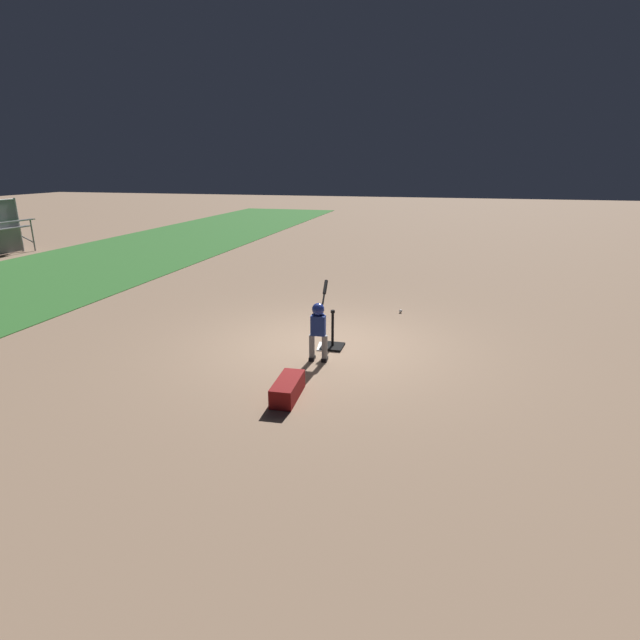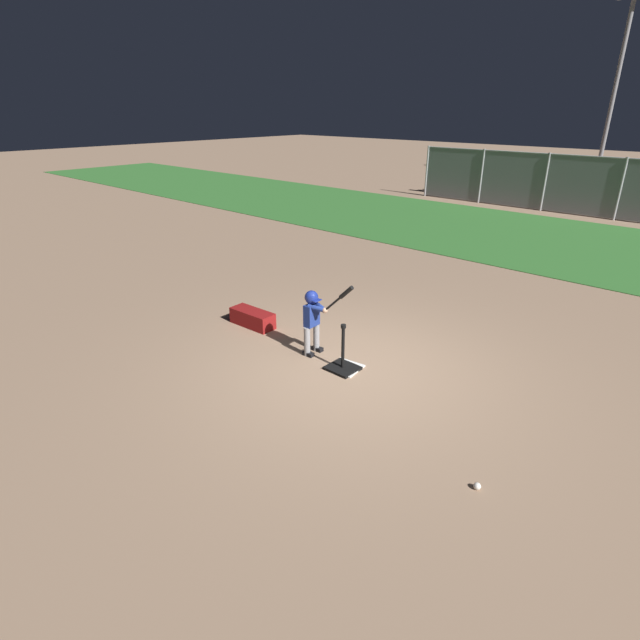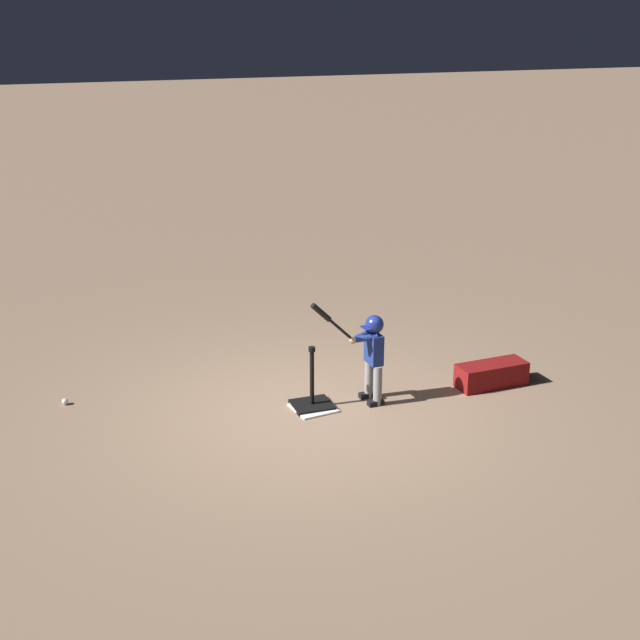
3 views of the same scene
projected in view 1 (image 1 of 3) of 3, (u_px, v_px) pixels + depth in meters
ground_plane at (327, 345)px, 9.34m from camera, size 90.00×90.00×0.00m
home_plate at (330, 347)px, 9.21m from camera, size 0.49×0.49×0.02m
batting_tee at (333, 342)px, 9.17m from camera, size 0.44×0.39×0.72m
batter_child at (319, 324)px, 8.41m from camera, size 0.86×0.33×1.27m
baseball at (401, 311)px, 11.34m from camera, size 0.07×0.07×0.07m
equipment_bag at (288, 389)px, 7.17m from camera, size 0.85×0.36×0.28m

